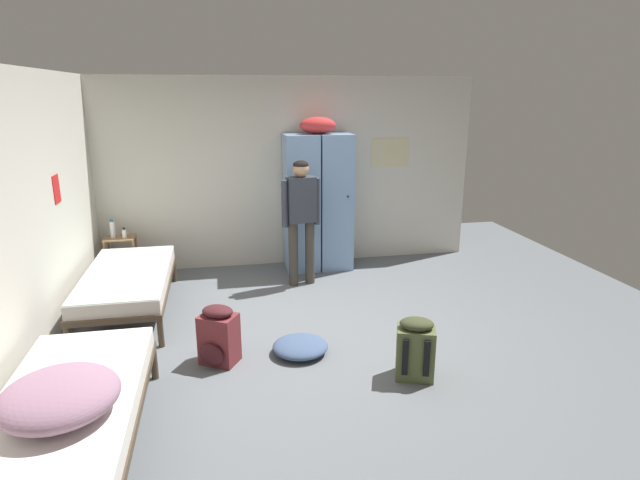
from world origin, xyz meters
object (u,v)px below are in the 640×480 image
Objects in this scene: bed_left_rear at (127,280)px; clothes_pile_denim at (300,346)px; water_bottle at (113,229)px; person_traveler at (301,211)px; backpack_olive at (415,349)px; lotion_bottle at (124,233)px; bedding_heap at (59,396)px; locker_bank at (318,199)px; backpack_maroon at (218,336)px; shelf_unit at (122,254)px; bed_left_front at (70,406)px.

bed_left_rear is 3.62× the size of clothes_pile_denim.
bed_left_rear is at bearing -74.25° from water_bottle.
clothes_pile_denim is at bearing -99.71° from person_traveler.
lotion_bottle is at bearing 132.93° from backpack_olive.
bedding_heap is at bearing -89.26° from bed_left_rear.
water_bottle is at bearing 105.75° from bed_left_rear.
backpack_maroon is at bearing -119.47° from locker_bank.
backpack_maroon reaches higher than clothes_pile_denim.
bedding_heap is at bearing -121.92° from person_traveler.
bedding_heap is at bearing -86.77° from lotion_bottle.
backpack_olive is at bearing -19.02° from backpack_maroon.
person_traveler is 6.61× the size of water_bottle.
bedding_heap is at bearing -84.61° from water_bottle.
bed_left_rear is 2.19m from clothes_pile_denim.
locker_bank is 2.92m from backpack_maroon.
bedding_heap is at bearing -140.65° from clothes_pile_denim.
backpack_maroon is 1.00× the size of backpack_olive.
person_traveler is at bearing 60.12° from backpack_maroon.
clothes_pile_denim is (1.72, -1.31, -0.31)m from bed_left_rear.
bed_left_rear is at bearing -165.84° from person_traveler.
lotion_bottle is 3.13m from clothes_pile_denim.
backpack_olive is 1.10m from clothes_pile_denim.
lotion_bottle is at bearing -29.74° from shelf_unit.
locker_bank is at bearing -0.42° from shelf_unit.
bedding_heap reaches higher than bed_left_rear.
backpack_olive is (0.26, -3.04, -0.71)m from locker_bank.
bed_left_front is at bearing -90.00° from bed_left_rear.
person_traveler is 2.59m from backpack_olive.
bedding_heap is 1.69m from backpack_maroon.
shelf_unit is 0.34m from water_bottle.
lotion_bottle is 0.25× the size of backpack_maroon.
person_traveler is at bearing -15.09° from lotion_bottle.
clothes_pile_denim is at bearing 1.90° from backpack_maroon.
bedding_heap is 2.25m from clothes_pile_denim.
person_traveler reaches higher than lotion_bottle.
bed_left_front is at bearing -84.77° from water_bottle.
bed_left_rear is 1.15m from lotion_bottle.
shelf_unit is 1.04× the size of backpack_olive.
shelf_unit is at bearing 164.42° from person_traveler.
backpack_maroon reaches higher than bed_left_front.
lotion_bottle is (0.15, -0.06, -0.05)m from water_bottle.
person_traveler is 2.32m from lotion_bottle.
bed_left_rear is 1.20× the size of person_traveler.
water_bottle is (-0.36, 3.87, 0.06)m from bedding_heap.
bed_left_front and bed_left_rear have the same top height.
backpack_olive is at bearing -33.34° from clothes_pile_denim.
locker_bank is at bearing 25.55° from bed_left_rear.
lotion_bottle is (0.07, -0.04, 0.28)m from shelf_unit.
bed_left_rear is at bearing -80.79° from lotion_bottle.
bed_left_front is 1.47m from backpack_maroon.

